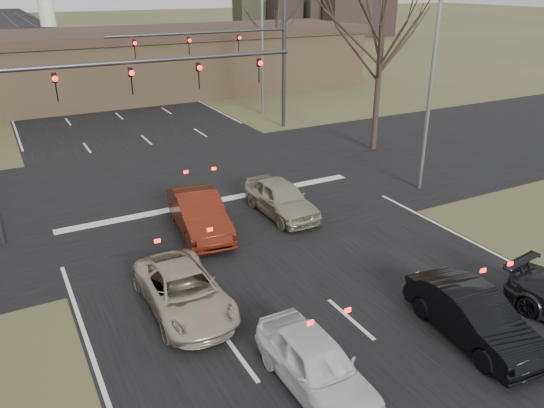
{
  "coord_description": "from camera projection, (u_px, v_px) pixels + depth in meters",
  "views": [
    {
      "loc": [
        -7.96,
        -7.14,
        8.95
      ],
      "look_at": [
        -0.2,
        7.4,
        2.0
      ],
      "focal_mm": 35.0,
      "sensor_mm": 36.0,
      "label": 1
    }
  ],
  "objects": [
    {
      "name": "road_cross",
      "position": [
        200.0,
        187.0,
        24.92
      ],
      "size": [
        200.0,
        14.0,
        0.02
      ],
      "primitive_type": "cube",
      "color": "black",
      "rests_on": "ground"
    },
    {
      "name": "car_white_sedan",
      "position": [
        316.0,
        364.0,
        12.43
      ],
      "size": [
        1.58,
        3.9,
        1.33
      ],
      "primitive_type": "imported",
      "rotation": [
        0.0,
        0.0,
        0.0
      ],
      "color": "silver",
      "rests_on": "ground"
    },
    {
      "name": "mast_arm_far",
      "position": [
        244.0,
        51.0,
        32.16
      ],
      "size": [
        11.12,
        0.24,
        8.0
      ],
      "color": "#383A3D",
      "rests_on": "ground"
    },
    {
      "name": "car_silver_suv",
      "position": [
        184.0,
        291.0,
        15.4
      ],
      "size": [
        2.11,
        4.53,
        1.26
      ],
      "primitive_type": "imported",
      "rotation": [
        0.0,
        0.0,
        -0.01
      ],
      "color": "#B6AC93",
      "rests_on": "ground"
    },
    {
      "name": "mast_arm_near",
      "position": [
        76.0,
        98.0,
        19.06
      ],
      "size": [
        12.12,
        0.24,
        8.0
      ],
      "color": "#383A3D",
      "rests_on": "ground"
    },
    {
      "name": "tree_right_far",
      "position": [
        277.0,
        6.0,
        44.99
      ],
      "size": [
        5.4,
        5.4,
        9.0
      ],
      "color": "black",
      "rests_on": "ground"
    },
    {
      "name": "car_red_ahead",
      "position": [
        199.0,
        214.0,
        20.17
      ],
      "size": [
        2.19,
        4.82,
        1.53
      ],
      "primitive_type": "imported",
      "rotation": [
        0.0,
        0.0,
        -0.13
      ],
      "color": "#59190C",
      "rests_on": "ground"
    },
    {
      "name": "streetlight_right_near",
      "position": [
        430.0,
        67.0,
        22.52
      ],
      "size": [
        2.34,
        0.25,
        10.0
      ],
      "color": "gray",
      "rests_on": "ground"
    },
    {
      "name": "ground",
      "position": [
        424.0,
        384.0,
        12.74
      ],
      "size": [
        360.0,
        360.0,
        0.0
      ],
      "primitive_type": "plane",
      "color": "#484D29",
      "rests_on": "ground"
    },
    {
      "name": "car_black_hatch",
      "position": [
        473.0,
        316.0,
        14.14
      ],
      "size": [
        1.87,
        4.33,
        1.39
      ],
      "primitive_type": "imported",
      "rotation": [
        0.0,
        0.0,
        -0.1
      ],
      "color": "black",
      "rests_on": "ground"
    },
    {
      "name": "road_main",
      "position": [
        60.0,
        64.0,
        61.49
      ],
      "size": [
        14.0,
        300.0,
        0.02
      ],
      "primitive_type": "cube",
      "color": "black",
      "rests_on": "ground"
    },
    {
      "name": "car_silver_ahead",
      "position": [
        281.0,
        198.0,
        21.76
      ],
      "size": [
        1.74,
        4.26,
        1.45
      ],
      "primitive_type": "imported",
      "rotation": [
        0.0,
        0.0,
        0.01
      ],
      "color": "#A8A388",
      "rests_on": "ground"
    },
    {
      "name": "streetlight_right_far",
      "position": [
        260.0,
        34.0,
        36.55
      ],
      "size": [
        2.34,
        0.25,
        10.0
      ],
      "color": "gray",
      "rests_on": "ground"
    },
    {
      "name": "building",
      "position": [
        120.0,
        64.0,
        43.45
      ],
      "size": [
        42.4,
        10.4,
        5.3
      ],
      "color": "#8C6D4B",
      "rests_on": "ground"
    }
  ]
}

